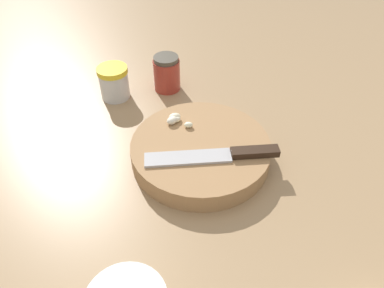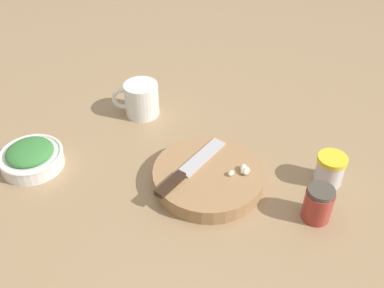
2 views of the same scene
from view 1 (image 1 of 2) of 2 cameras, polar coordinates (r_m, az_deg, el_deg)
ground_plane at (r=0.65m, az=-1.65°, el=-7.86°), size 5.00×5.00×0.00m
cutting_board at (r=0.70m, az=1.31°, el=-1.07°), size 0.26×0.26×0.04m
chef_knife at (r=0.66m, az=4.38°, el=-1.67°), size 0.05×0.24×0.01m
garlic_cloves at (r=0.73m, az=-2.47°, el=3.74°), size 0.04×0.05×0.02m
spice_jar at (r=0.87m, az=-11.80°, el=9.18°), size 0.07×0.07×0.08m
honey_jar at (r=0.88m, az=-3.88°, el=10.70°), size 0.06×0.06×0.08m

